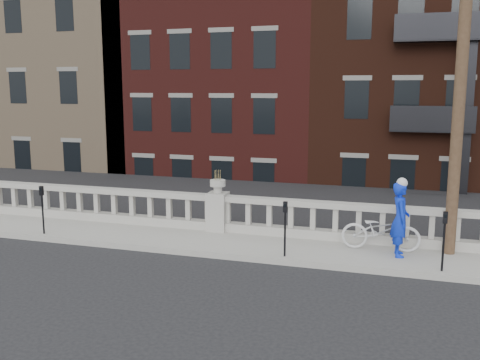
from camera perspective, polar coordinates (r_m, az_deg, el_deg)
The scene contains 11 objects.
ground at distance 12.05m, azimuth -8.74°, elevation -10.71°, with size 120.00×120.00×0.00m, color black.
sidewalk at distance 14.64m, azimuth -3.60°, elevation -6.57°, with size 32.00×2.20×0.15m, color #9C9991.
balustrade at distance 15.35m, azimuth -2.37°, elevation -3.59°, with size 28.00×0.34×1.03m.
planter_pedestal at distance 15.31m, azimuth -2.37°, elevation -2.90°, with size 0.55×0.55×1.76m.
lower_level at distance 33.50m, azimuth 9.59°, elevation 7.01°, with size 80.00×44.00×20.80m.
utility_pole at distance 13.81m, azimuth 22.72°, elevation 13.38°, with size 1.60×0.28×10.00m.
parking_meter_a at distance 15.88m, azimuth -20.34°, elevation -2.44°, with size 0.10×0.09×1.36m.
parking_meter_b at distance 12.95m, azimuth 4.83°, elevation -4.54°, with size 0.10×0.09×1.36m.
parking_meter_c at distance 12.72m, azimuth 20.94°, elevation -5.44°, with size 0.10×0.09×1.36m.
bicycle at distance 13.95m, azimuth 14.78°, elevation -5.22°, with size 0.68×1.94×1.02m, color silver.
cyclist at distance 13.51m, azimuth 16.71°, elevation -4.04°, with size 0.66×0.44×1.82m, color #0D2BCF.
Camera 1 is at (5.01, -10.12, 4.20)m, focal length 40.00 mm.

